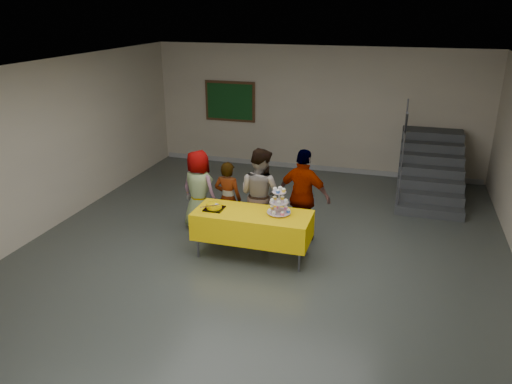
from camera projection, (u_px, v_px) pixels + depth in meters
The scene contains 10 objects.
room_shell at pixel (257, 132), 7.29m from camera, with size 10.00×10.04×3.02m.
bake_table at pixel (252, 225), 8.02m from camera, with size 1.88×0.78×0.77m.
cupcake_stand at pixel (279, 204), 7.84m from camera, with size 0.38×0.38×0.44m.
bear_cake at pixel (214, 206), 8.07m from camera, with size 0.32×0.36×0.12m.
schoolchild_a at pixel (199, 190), 8.97m from camera, with size 0.73×0.47×1.48m, color slate.
schoolchild_b at pixel (228, 199), 8.76m from camera, with size 0.50×0.33×1.36m, color slate.
schoolchild_c at pixel (260, 194), 8.57m from camera, with size 0.80×0.62×1.64m, color slate.
schoolchild_d at pixel (303, 196), 8.46m from camera, with size 0.97×0.40×1.65m, color slate.
staircase at pixel (429, 171), 10.83m from camera, with size 1.30×2.40×2.04m.
noticeboard at pixel (230, 101), 12.49m from camera, with size 1.30×0.05×1.00m.
Camera 1 is at (2.03, -6.81, 3.89)m, focal length 35.00 mm.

